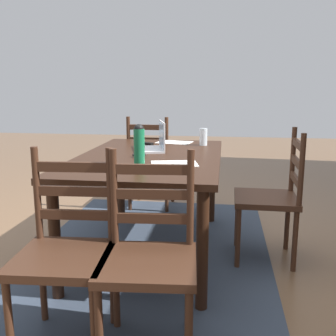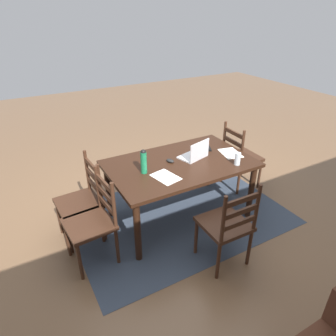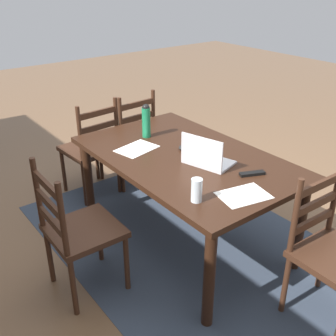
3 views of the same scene
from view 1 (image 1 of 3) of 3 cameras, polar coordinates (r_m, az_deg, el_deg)
The scene contains 14 objects.
ground_plane at distance 3.11m, azimuth -2.45°, elevation -11.82°, with size 14.00×14.00×0.00m, color brown.
area_rug at distance 3.11m, azimuth -2.45°, elevation -11.77°, with size 2.57×1.78×0.01m, color #333D4C.
dining_table at distance 2.91m, azimuth -2.56°, elevation 0.25°, with size 1.65×1.02×0.75m.
chair_right_near at distance 2.00m, azimuth -14.52°, elevation -11.71°, with size 0.47×0.47×0.95m.
chair_left_near at distance 4.06m, azimuth -2.47°, elevation 0.67°, with size 0.45×0.45×0.95m.
chair_right_far at distance 1.89m, azimuth -2.78°, elevation -12.78°, with size 0.47×0.47×0.95m.
chair_far_head at distance 2.93m, azimuth 14.69°, elevation -4.13°, with size 0.45×0.45×0.95m.
laptop at distance 3.09m, azimuth -1.96°, elevation 3.62°, with size 0.37×0.30×0.23m.
water_bottle at distance 2.42m, azimuth -4.18°, elevation 3.27°, with size 0.07×0.07×0.27m.
drinking_glass at distance 3.36m, azimuth 5.13°, elevation 4.49°, with size 0.07×0.07×0.14m, color silver.
computer_mouse at distance 2.81m, azimuth -4.18°, elevation 1.92°, with size 0.06×0.10×0.03m, color black.
tv_remote at distance 3.41m, azimuth -3.48°, elevation 3.57°, with size 0.04×0.17×0.02m, color black.
paper_stack_left at distance 2.56m, azimuth 0.91°, elevation 0.63°, with size 0.21×0.30×0.00m, color white.
paper_stack_right at distance 3.52m, azimuth 0.90°, elevation 3.72°, with size 0.21×0.30×0.00m, color white.
Camera 1 is at (2.80, 0.53, 1.25)m, focal length 42.28 mm.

